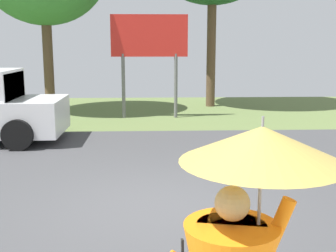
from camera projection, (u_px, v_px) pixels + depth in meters
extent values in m
cube|color=#424244|center=(157.00, 172.00, 8.94)|extent=(40.00, 8.00, 0.10)
cube|color=#60733E|center=(154.00, 112.00, 16.79)|extent=(40.00, 8.00, 0.10)
sphere|color=tan|center=(232.00, 203.00, 2.66)|extent=(0.22, 0.22, 0.22)
cylinder|color=orange|center=(276.00, 232.00, 2.71)|extent=(0.24, 0.09, 0.45)
cylinder|color=gray|center=(260.00, 197.00, 2.66)|extent=(0.02, 0.02, 0.75)
cone|color=gold|center=(262.00, 144.00, 2.60)|extent=(1.00, 1.00, 0.22)
cylinder|color=gray|center=(263.00, 124.00, 2.58)|extent=(0.02, 0.02, 0.10)
cube|color=black|center=(182.00, 251.00, 2.76)|extent=(0.02, 0.11, 0.16)
cube|color=#2D3842|center=(13.00, 87.00, 11.26)|extent=(0.10, 1.70, 0.77)
cylinder|color=black|center=(39.00, 120.00, 12.46)|extent=(0.76, 0.28, 0.76)
cylinder|color=black|center=(18.00, 135.00, 10.49)|extent=(0.76, 0.28, 0.76)
cylinder|color=slate|center=(123.00, 86.00, 14.93)|extent=(0.12, 0.12, 2.20)
cylinder|color=slate|center=(176.00, 86.00, 15.01)|extent=(0.12, 0.12, 2.20)
cube|color=red|center=(149.00, 36.00, 14.65)|extent=(2.60, 0.10, 1.40)
cylinder|color=brown|center=(48.00, 61.00, 15.93)|extent=(0.36, 0.36, 3.79)
cylinder|color=brown|center=(211.00, 47.00, 17.49)|extent=(0.36, 0.36, 4.77)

